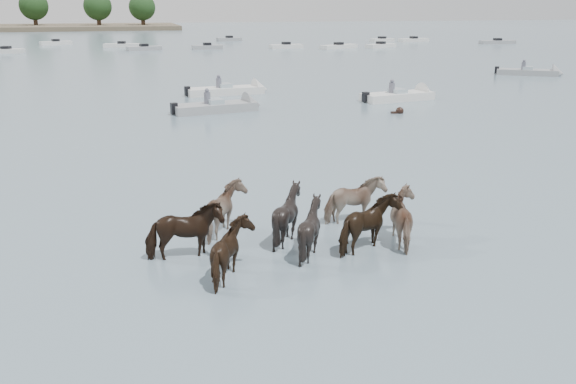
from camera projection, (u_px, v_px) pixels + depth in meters
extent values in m
plane|color=slate|center=(359.00, 277.00, 12.94)|extent=(400.00, 400.00, 0.00)
imported|color=black|center=(184.00, 234.00, 13.72)|extent=(1.82, 0.90, 1.51)
imported|color=#87735B|center=(227.00, 212.00, 15.23)|extent=(1.35, 1.54, 1.46)
imported|color=black|center=(288.00, 216.00, 14.80)|extent=(1.64, 1.53, 1.53)
imported|color=#806857|center=(354.00, 202.00, 16.06)|extent=(1.78, 1.04, 1.41)
imported|color=black|center=(234.00, 254.00, 12.73)|extent=(1.20, 1.40, 1.40)
imported|color=black|center=(310.00, 230.00, 13.99)|extent=(1.62, 1.52, 1.46)
imported|color=black|center=(369.00, 227.00, 14.18)|extent=(1.91, 1.57, 1.48)
imported|color=#866F5B|center=(409.00, 220.00, 14.70)|extent=(1.49, 1.65, 1.45)
sphere|color=black|center=(400.00, 111.00, 32.54)|extent=(0.44, 0.44, 0.44)
cube|color=black|center=(395.00, 113.00, 32.51)|extent=(0.50, 0.22, 0.18)
cube|color=gray|center=(215.00, 108.00, 32.96)|extent=(4.83, 2.38, 0.55)
cone|color=gray|center=(253.00, 105.00, 33.91)|extent=(1.16, 1.73, 1.60)
cube|color=#99ADB7|center=(215.00, 102.00, 32.85)|extent=(0.98, 1.24, 0.35)
cube|color=black|center=(174.00, 108.00, 31.96)|extent=(0.41, 0.41, 0.60)
cylinder|color=#595966|center=(207.00, 99.00, 32.69)|extent=(0.36, 0.36, 0.70)
sphere|color=#595966|center=(207.00, 90.00, 32.55)|extent=(0.24, 0.24, 0.24)
cube|color=silver|center=(225.00, 91.00, 39.37)|extent=(5.20, 2.12, 0.55)
cone|color=silver|center=(261.00, 89.00, 40.26)|extent=(1.06, 1.69, 1.60)
cube|color=#99ADB7|center=(225.00, 86.00, 39.26)|extent=(0.91, 1.20, 0.35)
cube|color=black|center=(187.00, 91.00, 38.44)|extent=(0.38, 0.38, 0.60)
cylinder|color=#595966|center=(219.00, 83.00, 39.10)|extent=(0.36, 0.36, 0.70)
sphere|color=#595966|center=(219.00, 76.00, 38.97)|extent=(0.24, 0.24, 0.24)
cube|color=silver|center=(397.00, 97.00, 36.95)|extent=(4.87, 2.38, 0.55)
cone|color=silver|center=(427.00, 95.00, 37.90)|extent=(1.16, 1.73, 1.60)
cube|color=#99ADB7|center=(397.00, 91.00, 36.84)|extent=(0.98, 1.24, 0.35)
cube|color=black|center=(366.00, 97.00, 35.94)|extent=(0.41, 0.41, 0.60)
cylinder|color=#595966|center=(392.00, 88.00, 36.68)|extent=(0.36, 0.36, 0.70)
sphere|color=#595966|center=(392.00, 81.00, 36.54)|extent=(0.24, 0.24, 0.24)
cube|color=gray|center=(527.00, 73.00, 50.29)|extent=(4.95, 4.03, 0.55)
cone|color=gray|center=(558.00, 74.00, 49.57)|extent=(1.63, 1.83, 1.60)
cube|color=#99ADB7|center=(527.00, 68.00, 50.18)|extent=(1.29, 1.38, 0.35)
cube|color=black|center=(497.00, 70.00, 50.96)|extent=(0.49, 0.49, 0.60)
cylinder|color=#595966|center=(524.00, 66.00, 50.02)|extent=(0.36, 0.36, 0.70)
sphere|color=#595966|center=(524.00, 61.00, 49.88)|extent=(0.24, 0.24, 0.24)
cube|color=silver|center=(6.00, 51.00, 73.33)|extent=(4.30, 2.48, 0.60)
cube|color=black|center=(6.00, 48.00, 73.22)|extent=(1.22, 1.22, 0.50)
cube|color=silver|center=(56.00, 43.00, 88.65)|extent=(4.70, 2.83, 0.60)
cube|color=black|center=(56.00, 41.00, 88.54)|extent=(1.26, 1.26, 0.50)
cube|color=silver|center=(122.00, 46.00, 83.24)|extent=(5.12, 2.46, 0.60)
cube|color=black|center=(122.00, 43.00, 83.13)|extent=(1.18, 1.18, 0.50)
cube|color=gray|center=(144.00, 49.00, 77.78)|extent=(4.68, 2.49, 0.60)
cube|color=black|center=(144.00, 46.00, 77.67)|extent=(1.20, 1.20, 0.50)
cube|color=gray|center=(207.00, 47.00, 79.95)|extent=(4.09, 1.62, 0.60)
cube|color=black|center=(207.00, 45.00, 79.83)|extent=(1.03, 1.03, 0.50)
cube|color=gray|center=(229.00, 40.00, 98.26)|extent=(4.26, 2.13, 0.60)
cube|color=black|center=(229.00, 37.00, 98.15)|extent=(1.15, 1.15, 0.50)
cube|color=silver|center=(286.00, 47.00, 81.59)|extent=(4.77, 2.11, 0.60)
cube|color=black|center=(286.00, 44.00, 81.48)|extent=(1.13, 1.13, 0.50)
cube|color=silver|center=(339.00, 47.00, 81.02)|extent=(6.07, 3.87, 0.60)
cube|color=black|center=(339.00, 44.00, 80.90)|extent=(1.33, 1.33, 0.50)
cube|color=silver|center=(381.00, 46.00, 82.74)|extent=(5.11, 3.44, 0.60)
cube|color=black|center=(381.00, 43.00, 82.63)|extent=(1.33, 1.33, 0.50)
cube|color=silver|center=(382.00, 40.00, 95.87)|extent=(4.34, 2.45, 0.60)
cube|color=black|center=(382.00, 38.00, 95.76)|extent=(1.21, 1.21, 0.50)
cube|color=silver|center=(414.00, 40.00, 96.23)|extent=(5.19, 2.01, 0.60)
cube|color=black|center=(414.00, 38.00, 96.12)|extent=(1.10, 1.10, 0.50)
cube|color=gray|center=(497.00, 42.00, 90.95)|extent=(5.60, 1.82, 0.60)
cube|color=black|center=(498.00, 40.00, 90.84)|extent=(1.06, 1.06, 0.50)
cylinder|color=#382619|center=(36.00, 23.00, 145.77)|extent=(1.00, 1.00, 3.08)
sphere|color=black|center=(34.00, 6.00, 144.56)|extent=(6.85, 6.85, 6.85)
cylinder|color=#382619|center=(99.00, 23.00, 145.43)|extent=(1.00, 1.00, 3.01)
sphere|color=black|center=(98.00, 6.00, 144.24)|extent=(6.70, 6.70, 6.70)
cylinder|color=#382619|center=(143.00, 23.00, 147.49)|extent=(1.00, 1.00, 2.90)
sphere|color=black|center=(142.00, 7.00, 146.35)|extent=(6.44, 6.44, 6.44)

